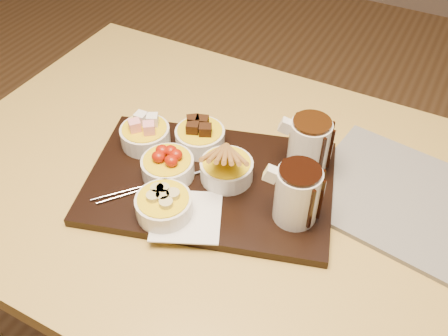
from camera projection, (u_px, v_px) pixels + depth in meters
The scene contains 12 objects.
dining_table at pixel (233, 216), 1.03m from camera, with size 1.20×0.80×0.75m.
serving_board at pixel (210, 182), 0.95m from camera, with size 0.46×0.30×0.02m, color black.
napkin at pixel (187, 216), 0.88m from camera, with size 0.12×0.12×0.00m, color white.
bowl_marshmallows at pixel (145, 136), 1.01m from camera, with size 0.10×0.10×0.04m, color silver.
bowl_cake at pixel (200, 138), 1.00m from camera, with size 0.10×0.10×0.04m, color silver.
bowl_strawberries at pixel (168, 168), 0.94m from camera, with size 0.10×0.10×0.04m, color silver.
bowl_biscotti at pixel (227, 170), 0.94m from camera, with size 0.10×0.10×0.04m, color silver.
bowl_bananas at pixel (164, 206), 0.87m from camera, with size 0.10×0.10×0.04m, color silver.
pitcher_dark_chocolate at pixel (297, 195), 0.84m from camera, with size 0.08×0.08×0.11m, color silver.
pitcher_milk_chocolate at pixel (309, 146), 0.93m from camera, with size 0.08×0.08×0.11m, color silver.
fondue_skewers at pixel (160, 182), 0.93m from camera, with size 0.26×0.03×0.01m, color silver, non-canonical shape.
newspaper at pixel (408, 200), 0.92m from camera, with size 0.35×0.28×0.01m, color beige.
Camera 1 is at (0.30, -0.60, 1.44)m, focal length 40.00 mm.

